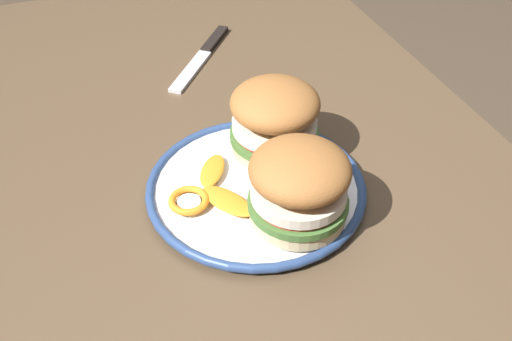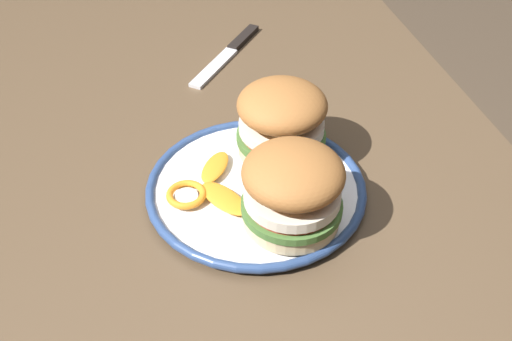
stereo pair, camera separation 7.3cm
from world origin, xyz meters
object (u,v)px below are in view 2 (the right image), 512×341
Objects in this scene: dinner_plate at (256,188)px; table_knife at (231,51)px; sandwich_half_left at (282,120)px; sandwich_half_right at (293,188)px; dining_table at (215,219)px.

table_knife is at bearing -6.57° from dinner_plate.
sandwich_half_left is 0.75× the size of table_knife.
sandwich_half_right is (-0.13, 0.02, 0.00)m from sandwich_half_left.
dining_table is 0.32m from table_knife.
sandwich_half_right reaches higher than dining_table.
sandwich_half_left is at bearing -9.99° from sandwich_half_right.
dining_table is 9.74× the size of sandwich_half_right.
sandwich_half_right reaches higher than dinner_plate.
sandwich_half_left is at bearing -95.85° from dining_table.
dining_table is 4.37× the size of dinner_plate.
sandwich_half_left reaches higher than dining_table.
dinner_plate is at bearing 19.68° from sandwich_half_right.
dining_table is 0.14m from dinner_plate.
sandwich_half_left is (0.06, -0.05, 0.06)m from dinner_plate.
table_knife is (0.30, 0.01, -0.07)m from sandwich_half_left.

